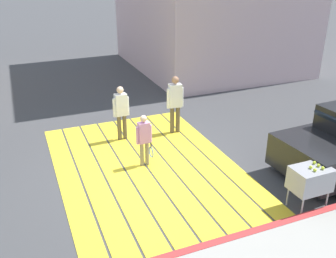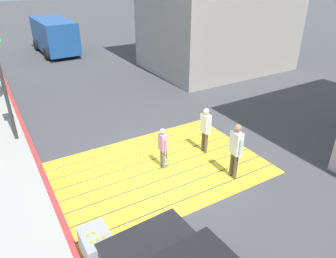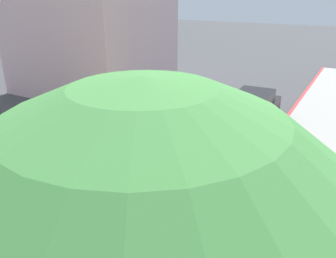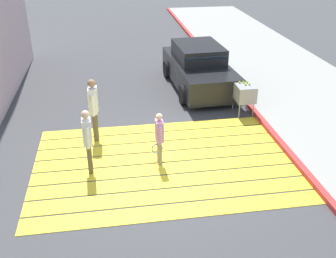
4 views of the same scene
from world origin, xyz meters
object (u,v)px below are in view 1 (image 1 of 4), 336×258
tennis_ball_cart (311,179)px  pedestrian_child_with_racket (144,138)px  pedestrian_adult_lead (175,101)px  pedestrian_adult_trailing (121,109)px

tennis_ball_cart → pedestrian_child_with_racket: 3.94m
pedestrian_adult_lead → pedestrian_child_with_racket: (-1.56, 1.51, -0.25)m
tennis_ball_cart → pedestrian_adult_lead: bearing=12.9°
tennis_ball_cart → pedestrian_child_with_racket: size_ratio=0.74×
tennis_ball_cart → pedestrian_adult_lead: (4.57, 1.05, 0.33)m
tennis_ball_cart → pedestrian_child_with_racket: pedestrian_child_with_racket is taller
pedestrian_adult_trailing → pedestrian_child_with_racket: 1.70m
pedestrian_adult_lead → pedestrian_adult_trailing: bearing=85.5°
pedestrian_adult_lead → pedestrian_child_with_racket: 2.18m
tennis_ball_cart → pedestrian_adult_trailing: 5.40m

